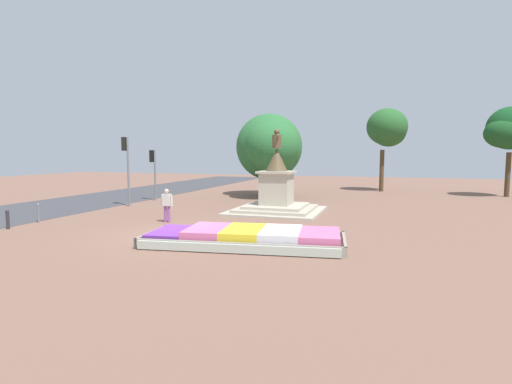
# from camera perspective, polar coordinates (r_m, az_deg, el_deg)

# --- Properties ---
(ground_plane) EXTENTS (84.71, 84.71, 0.00)m
(ground_plane) POSITION_cam_1_polar(r_m,az_deg,el_deg) (15.76, -11.49, -6.16)
(ground_plane) COLOR brown
(flower_planter) EXTENTS (7.22, 3.54, 0.58)m
(flower_planter) POSITION_cam_1_polar(r_m,az_deg,el_deg) (13.88, -1.40, -6.56)
(flower_planter) COLOR #38281C
(flower_planter) RESTS_ON ground_plane
(statue_monument) EXTENTS (4.75, 4.75, 4.45)m
(statue_monument) POSITION_cam_1_polar(r_m,az_deg,el_deg) (21.38, 2.95, -0.37)
(statue_monument) COLOR #B3A994
(statue_monument) RESTS_ON ground_plane
(traffic_light_mid_block) EXTENTS (0.41, 0.30, 4.12)m
(traffic_light_mid_block) POSITION_cam_1_polar(r_m,az_deg,el_deg) (24.98, -18.03, 4.58)
(traffic_light_mid_block) COLOR slate
(traffic_light_mid_block) RESTS_ON ground_plane
(traffic_light_far_corner) EXTENTS (0.42, 0.31, 3.37)m
(traffic_light_far_corner) POSITION_cam_1_polar(r_m,az_deg,el_deg) (27.65, -14.46, 3.73)
(traffic_light_far_corner) COLOR slate
(traffic_light_far_corner) RESTS_ON ground_plane
(pedestrian_near_planter) EXTENTS (0.57, 0.24, 1.55)m
(pedestrian_near_planter) POSITION_cam_1_polar(r_m,az_deg,el_deg) (18.75, -12.62, -1.59)
(pedestrian_near_planter) COLOR #8C4C99
(pedestrian_near_planter) RESTS_ON ground_plane
(kerb_bollard_mid_a) EXTENTS (0.15, 0.15, 0.83)m
(kerb_bollard_mid_a) POSITION_cam_1_polar(r_m,az_deg,el_deg) (19.71, -31.95, -3.26)
(kerb_bollard_mid_a) COLOR #2D2D33
(kerb_bollard_mid_a) RESTS_ON ground_plane
(kerb_bollard_mid_b) EXTENTS (0.12, 0.12, 0.89)m
(kerb_bollard_mid_b) POSITION_cam_1_polar(r_m,az_deg,el_deg) (20.83, -28.65, -2.59)
(kerb_bollard_mid_b) COLOR slate
(kerb_bollard_mid_b) RESTS_ON ground_plane
(park_tree_far_left) EXTENTS (3.46, 3.33, 6.52)m
(park_tree_far_left) POSITION_cam_1_polar(r_m,az_deg,el_deg) (34.24, 32.53, 7.51)
(park_tree_far_left) COLOR #4C3823
(park_tree_far_left) RESTS_ON ground_plane
(park_tree_behind_statue) EXTENTS (3.32, 3.46, 6.88)m
(park_tree_behind_statue) POSITION_cam_1_polar(r_m,az_deg,el_deg) (35.31, 18.28, 8.60)
(park_tree_behind_statue) COLOR #4C3823
(park_tree_behind_statue) RESTS_ON ground_plane
(park_tree_far_right) EXTENTS (5.16, 6.30, 6.10)m
(park_tree_far_right) POSITION_cam_1_polar(r_m,az_deg,el_deg) (29.29, 2.02, 6.49)
(park_tree_far_right) COLOR #4C3823
(park_tree_far_right) RESTS_ON ground_plane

